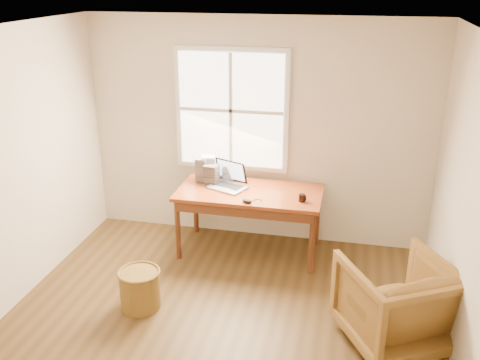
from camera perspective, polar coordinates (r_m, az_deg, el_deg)
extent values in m
cube|color=#523B1C|center=(4.81, -3.53, -17.79)|extent=(4.00, 4.50, 0.02)
cube|color=white|center=(3.75, -4.46, 15.01)|extent=(4.00, 4.50, 0.02)
cube|color=beige|center=(6.18, 1.92, 5.16)|extent=(4.00, 0.02, 2.60)
cube|color=silver|center=(6.13, -0.90, 7.47)|extent=(1.32, 0.05, 1.42)
cube|color=white|center=(6.10, -0.97, 7.40)|extent=(1.20, 0.02, 1.30)
cube|color=silver|center=(6.09, -0.99, 7.38)|extent=(0.04, 0.02, 1.30)
cube|color=silver|center=(6.09, -0.99, 7.38)|extent=(1.20, 0.02, 0.04)
cube|color=brown|center=(5.94, 1.03, -1.35)|extent=(1.60, 0.80, 0.04)
imported|color=brown|center=(4.85, 16.37, -12.47)|extent=(1.15, 1.16, 0.79)
cylinder|color=brown|center=(5.29, -10.62, -11.42)|extent=(0.48, 0.48, 0.38)
ellipsoid|color=black|center=(5.63, 0.76, -2.24)|extent=(0.13, 0.10, 0.04)
cylinder|color=black|center=(5.68, 6.64, -1.91)|extent=(0.08, 0.08, 0.08)
cube|color=silver|center=(6.18, -3.39, 1.24)|extent=(0.18, 0.17, 0.30)
cube|color=black|center=(6.09, -3.05, 0.56)|extent=(0.16, 0.15, 0.23)
cube|color=#9596A2|center=(6.16, -4.14, 1.09)|extent=(0.13, 0.12, 0.28)
cube|color=silver|center=(6.20, -1.24, 0.82)|extent=(0.19, 0.18, 0.19)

